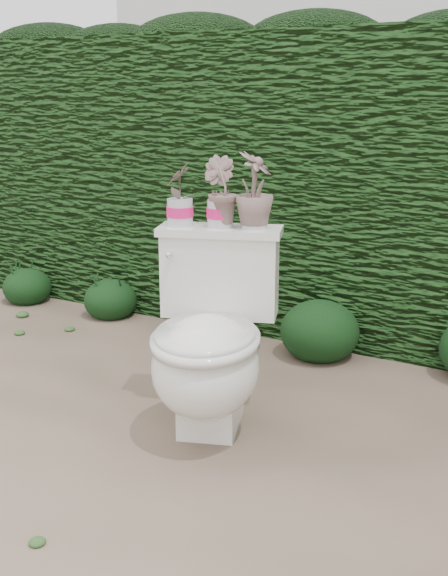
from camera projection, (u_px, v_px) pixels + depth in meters
The scene contains 10 objects.
ground at pixel (160, 417), 2.99m from camera, with size 60.00×60.00×0.00m, color gray.
hedge at pixel (316, 181), 4.11m from camera, with size 8.00×1.00×1.60m, color #25531B.
toilet at pixel (210, 345), 2.80m from camera, with size 0.66×0.79×0.78m.
potted_plant_left at pixel (180, 196), 2.90m from camera, with size 0.13×0.09×0.24m, color #267C32.
potted_plant_center at pixel (220, 194), 2.87m from camera, with size 0.15×0.12×0.27m, color #267C32.
potted_plant_right at pixel (254, 192), 2.85m from camera, with size 0.16×0.16×0.29m, color #267C32.
liriope_clump_1 at pixel (27, 283), 4.57m from camera, with size 0.30×0.30×0.24m, color #143713.
liriope_clump_2 at pixel (110, 295), 4.28m from camera, with size 0.31×0.31×0.25m, color #143713.
liriope_clump_3 at pixel (209, 307), 3.94m from camera, with size 0.40×0.40×0.32m, color #143713.
liriope_clump_4 at pixel (320, 326), 3.63m from camera, with size 0.40×0.40×0.32m, color #143713.
Camera 1 is at (1.58, -2.25, 1.33)m, focal length 45.00 mm.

